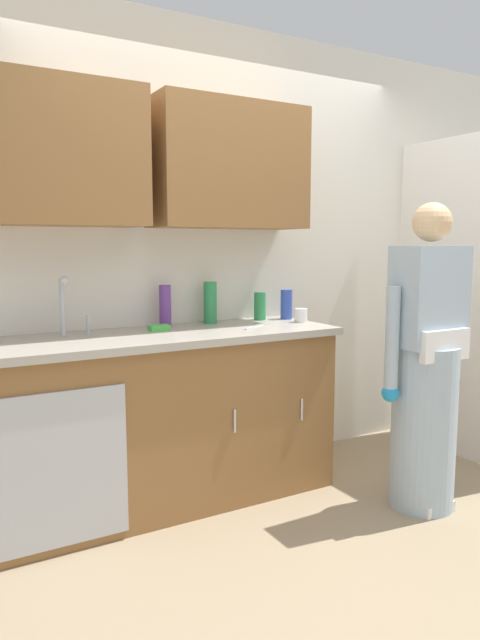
# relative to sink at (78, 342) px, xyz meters

# --- Properties ---
(ground_plane) EXTENTS (9.00, 9.00, 0.00)m
(ground_plane) POSITION_rel_sink_xyz_m (0.98, -0.71, -0.93)
(ground_plane) COLOR #998466
(kitchen_wall_with_uppers) EXTENTS (4.80, 0.44, 2.70)m
(kitchen_wall_with_uppers) POSITION_rel_sink_xyz_m (0.84, 0.29, 0.55)
(kitchen_wall_with_uppers) COLOR silver
(kitchen_wall_with_uppers) RESTS_ON ground
(closet_door_panel) EXTENTS (0.04, 1.10, 2.10)m
(closet_door_panel) POSITION_rel_sink_xyz_m (2.43, -0.31, 0.12)
(closet_door_panel) COLOR silver
(closet_door_panel) RESTS_ON ground
(counter_cabinet) EXTENTS (1.90, 0.62, 0.90)m
(counter_cabinet) POSITION_rel_sink_xyz_m (0.43, -0.01, -0.48)
(counter_cabinet) COLOR brown
(counter_cabinet) RESTS_ON ground
(countertop) EXTENTS (1.96, 0.66, 0.04)m
(countertop) POSITION_rel_sink_xyz_m (0.43, -0.01, -0.01)
(countertop) COLOR #A8A093
(countertop) RESTS_ON counter_cabinet
(sink) EXTENTS (0.50, 0.36, 0.35)m
(sink) POSITION_rel_sink_xyz_m (0.00, 0.00, 0.00)
(sink) COLOR #B7BABF
(sink) RESTS_ON counter_cabinet
(person_at_sink) EXTENTS (0.55, 0.34, 1.62)m
(person_at_sink) POSITION_rel_sink_xyz_m (1.63, -0.75, -0.23)
(person_at_sink) COLOR white
(person_at_sink) RESTS_ON ground
(bottle_soap) EXTENTS (0.08, 0.08, 0.25)m
(bottle_soap) POSITION_rel_sink_xyz_m (0.84, 0.20, 0.14)
(bottle_soap) COLOR #2D8C4C
(bottle_soap) RESTS_ON countertop
(bottle_dish_liquid) EXTENTS (0.07, 0.07, 0.24)m
(bottle_dish_liquid) POSITION_rel_sink_xyz_m (0.55, 0.20, 0.13)
(bottle_dish_liquid) COLOR #66388C
(bottle_dish_liquid) RESTS_ON countertop
(bottle_water_tall) EXTENTS (0.07, 0.07, 0.17)m
(bottle_water_tall) POSITION_rel_sink_xyz_m (1.18, 0.19, 0.10)
(bottle_water_tall) COLOR #2D8C4C
(bottle_water_tall) RESTS_ON countertop
(bottle_water_short) EXTENTS (0.07, 0.07, 0.19)m
(bottle_water_short) POSITION_rel_sink_xyz_m (1.35, 0.14, 0.11)
(bottle_water_short) COLOR #334CB2
(bottle_water_short) RESTS_ON countertop
(cup_by_sink) EXTENTS (0.08, 0.08, 0.08)m
(cup_by_sink) POSITION_rel_sink_xyz_m (1.34, -0.03, 0.06)
(cup_by_sink) COLOR white
(cup_by_sink) RESTS_ON countertop
(knife_on_counter) EXTENTS (0.21, 0.16, 0.01)m
(knife_on_counter) POSITION_rel_sink_xyz_m (0.98, -0.07, 0.02)
(knife_on_counter) COLOR silver
(knife_on_counter) RESTS_ON countertop
(sponge) EXTENTS (0.11, 0.07, 0.03)m
(sponge) POSITION_rel_sink_xyz_m (0.46, 0.08, 0.03)
(sponge) COLOR #4CBF4C
(sponge) RESTS_ON countertop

